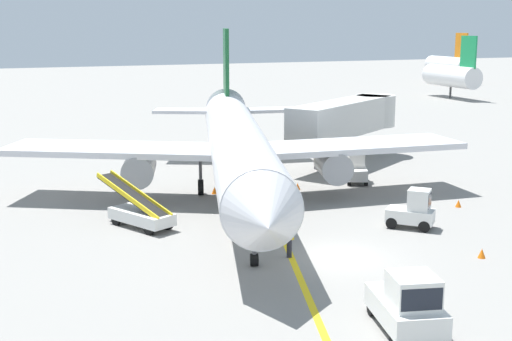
{
  "coord_description": "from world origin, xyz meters",
  "views": [
    {
      "loc": [
        -14.89,
        -27.4,
        10.54
      ],
      "look_at": [
        -0.98,
        8.43,
        2.5
      ],
      "focal_mm": 49.73,
      "sensor_mm": 36.0,
      "label": 1
    }
  ],
  "objects_px": {
    "baggage_tug_near_wing": "(357,169)",
    "safety_cone_nose_left": "(214,190)",
    "baggage_tug_by_cargo_door": "(413,211)",
    "safety_cone_wingtip_left": "(458,203)",
    "jet_bridge": "(350,117)",
    "ground_crew_marshaller": "(289,238)",
    "belt_loader_forward_hold": "(140,213)",
    "pushback_tug": "(408,304)",
    "safety_cone_nose_right": "(238,238)",
    "airliner": "(237,144)",
    "safety_cone_tail_area": "(298,186)",
    "safety_cone_wingtip_right": "(482,253)"
  },
  "relations": [
    {
      "from": "baggage_tug_near_wing",
      "to": "safety_cone_wingtip_left",
      "type": "xyz_separation_m",
      "value": [
        2.34,
        -7.92,
        -0.71
      ]
    },
    {
      "from": "airliner",
      "to": "belt_loader_forward_hold",
      "type": "height_order",
      "value": "airliner"
    },
    {
      "from": "jet_bridge",
      "to": "belt_loader_forward_hold",
      "type": "height_order",
      "value": "jet_bridge"
    },
    {
      "from": "safety_cone_nose_right",
      "to": "safety_cone_wingtip_left",
      "type": "relative_size",
      "value": 1.0
    },
    {
      "from": "safety_cone_tail_area",
      "to": "pushback_tug",
      "type": "bearing_deg",
      "value": -104.33
    },
    {
      "from": "baggage_tug_by_cargo_door",
      "to": "safety_cone_tail_area",
      "type": "height_order",
      "value": "baggage_tug_by_cargo_door"
    },
    {
      "from": "safety_cone_tail_area",
      "to": "safety_cone_wingtip_right",
      "type": "bearing_deg",
      "value": -81.8
    },
    {
      "from": "baggage_tug_near_wing",
      "to": "safety_cone_tail_area",
      "type": "relative_size",
      "value": 6.19
    },
    {
      "from": "ground_crew_marshaller",
      "to": "safety_cone_nose_left",
      "type": "bearing_deg",
      "value": 87.35
    },
    {
      "from": "belt_loader_forward_hold",
      "to": "safety_cone_wingtip_right",
      "type": "height_order",
      "value": "belt_loader_forward_hold"
    },
    {
      "from": "baggage_tug_near_wing",
      "to": "safety_cone_tail_area",
      "type": "distance_m",
      "value": 4.65
    },
    {
      "from": "jet_bridge",
      "to": "pushback_tug",
      "type": "distance_m",
      "value": 30.39
    },
    {
      "from": "airliner",
      "to": "safety_cone_tail_area",
      "type": "xyz_separation_m",
      "value": [
        4.5,
        1.06,
        -3.2
      ]
    },
    {
      "from": "baggage_tug_by_cargo_door",
      "to": "safety_cone_wingtip_right",
      "type": "bearing_deg",
      "value": -87.66
    },
    {
      "from": "airliner",
      "to": "pushback_tug",
      "type": "bearing_deg",
      "value": -92.38
    },
    {
      "from": "baggage_tug_by_cargo_door",
      "to": "safety_cone_nose_right",
      "type": "distance_m",
      "value": 9.44
    },
    {
      "from": "baggage_tug_near_wing",
      "to": "baggage_tug_by_cargo_door",
      "type": "height_order",
      "value": "same"
    },
    {
      "from": "belt_loader_forward_hold",
      "to": "safety_cone_wingtip_left",
      "type": "bearing_deg",
      "value": -8.32
    },
    {
      "from": "pushback_tug",
      "to": "belt_loader_forward_hold",
      "type": "xyz_separation_m",
      "value": [
        -5.93,
        16.09,
        -0.22
      ]
    },
    {
      "from": "airliner",
      "to": "safety_cone_wingtip_left",
      "type": "xyz_separation_m",
      "value": [
        11.41,
        -6.36,
        -3.2
      ]
    },
    {
      "from": "safety_cone_nose_right",
      "to": "safety_cone_wingtip_left",
      "type": "height_order",
      "value": "same"
    },
    {
      "from": "airliner",
      "to": "jet_bridge",
      "type": "bearing_deg",
      "value": 32.98
    },
    {
      "from": "baggage_tug_by_cargo_door",
      "to": "pushback_tug",
      "type": "bearing_deg",
      "value": -124.33
    },
    {
      "from": "baggage_tug_near_wing",
      "to": "pushback_tug",
      "type": "bearing_deg",
      "value": -114.87
    },
    {
      "from": "pushback_tug",
      "to": "belt_loader_forward_hold",
      "type": "distance_m",
      "value": 17.15
    },
    {
      "from": "safety_cone_nose_left",
      "to": "safety_cone_tail_area",
      "type": "height_order",
      "value": "same"
    },
    {
      "from": "ground_crew_marshaller",
      "to": "safety_cone_wingtip_right",
      "type": "relative_size",
      "value": 3.86
    },
    {
      "from": "belt_loader_forward_hold",
      "to": "ground_crew_marshaller",
      "type": "xyz_separation_m",
      "value": [
        5.31,
        -7.35,
        0.13
      ]
    },
    {
      "from": "safety_cone_nose_left",
      "to": "safety_cone_nose_right",
      "type": "height_order",
      "value": "same"
    },
    {
      "from": "airliner",
      "to": "belt_loader_forward_hold",
      "type": "xyz_separation_m",
      "value": [
        -6.75,
        -3.71,
        -2.64
      ]
    },
    {
      "from": "baggage_tug_near_wing",
      "to": "baggage_tug_by_cargo_door",
      "type": "xyz_separation_m",
      "value": [
        -2.57,
        -10.61,
        0.0
      ]
    },
    {
      "from": "belt_loader_forward_hold",
      "to": "pushback_tug",
      "type": "bearing_deg",
      "value": -69.77
    },
    {
      "from": "safety_cone_wingtip_left",
      "to": "jet_bridge",
      "type": "bearing_deg",
      "value": 88.15
    },
    {
      "from": "jet_bridge",
      "to": "baggage_tug_by_cargo_door",
      "type": "distance_m",
      "value": 17.79
    },
    {
      "from": "jet_bridge",
      "to": "safety_cone_nose_left",
      "type": "relative_size",
      "value": 27.25
    },
    {
      "from": "baggage_tug_near_wing",
      "to": "safety_cone_wingtip_left",
      "type": "relative_size",
      "value": 6.19
    },
    {
      "from": "jet_bridge",
      "to": "safety_cone_nose_right",
      "type": "height_order",
      "value": "jet_bridge"
    },
    {
      "from": "baggage_tug_near_wing",
      "to": "safety_cone_nose_left",
      "type": "relative_size",
      "value": 6.19
    },
    {
      "from": "pushback_tug",
      "to": "baggage_tug_by_cargo_door",
      "type": "xyz_separation_m",
      "value": [
        7.33,
        10.73,
        -0.07
      ]
    },
    {
      "from": "pushback_tug",
      "to": "ground_crew_marshaller",
      "type": "distance_m",
      "value": 8.76
    },
    {
      "from": "safety_cone_wingtip_left",
      "to": "safety_cone_tail_area",
      "type": "height_order",
      "value": "same"
    },
    {
      "from": "baggage_tug_near_wing",
      "to": "safety_cone_nose_right",
      "type": "height_order",
      "value": "baggage_tug_near_wing"
    },
    {
      "from": "ground_crew_marshaller",
      "to": "safety_cone_wingtip_right",
      "type": "bearing_deg",
      "value": -21.82
    },
    {
      "from": "jet_bridge",
      "to": "baggage_tug_near_wing",
      "type": "relative_size",
      "value": 4.4
    },
    {
      "from": "jet_bridge",
      "to": "baggage_tug_near_wing",
      "type": "height_order",
      "value": "jet_bridge"
    },
    {
      "from": "ground_crew_marshaller",
      "to": "safety_cone_nose_right",
      "type": "xyz_separation_m",
      "value": [
        -1.42,
        2.95,
        -0.69
      ]
    },
    {
      "from": "pushback_tug",
      "to": "belt_loader_forward_hold",
      "type": "height_order",
      "value": "belt_loader_forward_hold"
    },
    {
      "from": "airliner",
      "to": "baggage_tug_by_cargo_door",
      "type": "bearing_deg",
      "value": -54.32
    },
    {
      "from": "pushback_tug",
      "to": "safety_cone_nose_left",
      "type": "height_order",
      "value": "pushback_tug"
    },
    {
      "from": "safety_cone_nose_right",
      "to": "safety_cone_wingtip_right",
      "type": "distance_m",
      "value": 11.43
    }
  ]
}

